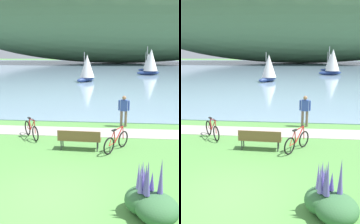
% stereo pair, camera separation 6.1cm
% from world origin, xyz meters
% --- Properties ---
extents(ground_plane, '(200.00, 200.00, 0.00)m').
position_xyz_m(ground_plane, '(0.00, 0.00, 0.00)').
color(ground_plane, '#518E42').
extents(bay_water, '(180.00, 80.00, 0.04)m').
position_xyz_m(bay_water, '(0.00, 47.72, 0.02)').
color(bay_water, '#7A99B2').
rests_on(bay_water, ground).
extents(distant_hillside, '(101.65, 28.00, 27.53)m').
position_xyz_m(distant_hillside, '(2.87, 70.66, 13.81)').
color(distant_hillside, '#4C7047').
rests_on(distant_hillside, bay_water).
extents(shoreline_path, '(60.00, 1.50, 0.01)m').
position_xyz_m(shoreline_path, '(0.00, 5.95, 0.01)').
color(shoreline_path, '#A39E93').
rests_on(shoreline_path, ground).
extents(park_bench_near_camera, '(1.82, 0.54, 0.88)m').
position_xyz_m(park_bench_near_camera, '(0.45, 3.56, 0.52)').
color(park_bench_near_camera, brown).
rests_on(park_bench_near_camera, ground).
extents(bicycle_leaning_near_bench, '(1.13, 1.43, 1.01)m').
position_xyz_m(bicycle_leaning_near_bench, '(-2.03, 4.85, 0.40)').
color(bicycle_leaning_near_bench, black).
rests_on(bicycle_leaning_near_bench, ground).
extents(bicycle_beside_path, '(1.06, 1.49, 1.01)m').
position_xyz_m(bicycle_beside_path, '(2.01, 3.64, 0.40)').
color(bicycle_beside_path, black).
rests_on(bicycle_beside_path, ground).
extents(person_at_shoreline, '(0.61, 0.26, 1.71)m').
position_xyz_m(person_at_shoreline, '(2.44, 7.13, 0.98)').
color(person_at_shoreline, '#72604C').
rests_on(person_at_shoreline, ground).
extents(echium_bush_closest_to_camera, '(0.86, 0.86, 1.45)m').
position_xyz_m(echium_bush_closest_to_camera, '(2.59, -0.49, 0.40)').
color(echium_bush_closest_to_camera, '#386B3D').
rests_on(echium_bush_closest_to_camera, ground).
extents(echium_bush_beside_closest, '(1.10, 1.10, 1.59)m').
position_xyz_m(echium_bush_beside_closest, '(2.93, -0.78, 0.40)').
color(echium_bush_beside_closest, '#386B3D').
rests_on(echium_bush_beside_closest, ground).
extents(sailboat_nearest_to_shore, '(2.75, 3.09, 3.71)m').
position_xyz_m(sailboat_nearest_to_shore, '(-1.49, 26.29, 1.79)').
color(sailboat_nearest_to_shore, navy).
rests_on(sailboat_nearest_to_shore, bay_water).
extents(sailboat_mid_bay, '(3.94, 2.71, 4.46)m').
position_xyz_m(sailboat_mid_bay, '(7.78, 35.70, 2.14)').
color(sailboat_mid_bay, navy).
rests_on(sailboat_mid_bay, bay_water).
extents(sailboat_toward_hillside, '(3.07, 1.96, 3.53)m').
position_xyz_m(sailboat_toward_hillside, '(8.29, 42.40, 1.70)').
color(sailboat_toward_hillside, navy).
rests_on(sailboat_toward_hillside, bay_water).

